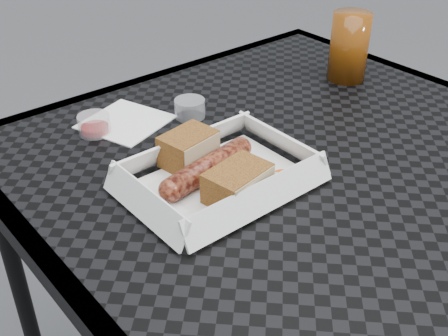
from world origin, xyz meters
The scene contains 10 objects.
patio_table centered at (0.00, 0.00, 0.67)m, with size 0.80×0.80×0.74m.
food_tray centered at (-0.14, 0.03, 0.75)m, with size 0.22×0.15×0.00m, color white.
bratwurst centered at (-0.15, 0.04, 0.76)m, with size 0.17×0.05×0.03m.
bread_near centered at (-0.15, 0.09, 0.77)m, with size 0.07×0.05×0.05m, color brown.
bread_far centered at (-0.15, -0.02, 0.77)m, with size 0.08×0.05×0.04m, color brown.
veg_garnish centered at (-0.08, -0.02, 0.75)m, with size 0.03×0.03×0.00m.
napkin centered at (-0.15, 0.26, 0.75)m, with size 0.12×0.12×0.00m, color white.
condiment_cup_sauce centered at (-0.20, 0.26, 0.76)m, with size 0.05×0.05×0.03m, color #980E0B.
condiment_cup_empty centered at (-0.05, 0.21, 0.76)m, with size 0.05×0.05×0.03m, color silver.
drink_glass centered at (0.26, 0.15, 0.81)m, with size 0.07×0.07×0.12m, color #5F2D08.
Camera 1 is at (-0.54, -0.46, 1.17)m, focal length 45.00 mm.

